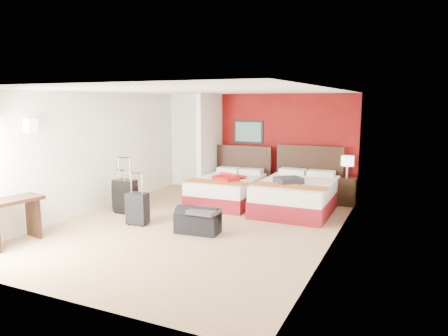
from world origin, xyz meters
The scene contains 17 objects.
ground centered at (0.00, 0.00, 0.00)m, with size 6.50×6.50×0.00m, color tan.
room_walls centered at (-1.40, 1.42, 1.26)m, with size 5.02×6.52×2.50m.
red_accent_panel centered at (0.75, 3.23, 1.25)m, with size 3.50×0.04×2.50m, color maroon.
partition_wall centered at (-1.00, 2.61, 1.25)m, with size 0.12×1.20×2.50m, color silver.
entry_door centered at (-1.75, 3.20, 1.02)m, with size 0.82×0.06×2.05m, color silver.
bed_left centered at (-0.21, 1.90, 0.29)m, with size 1.34×1.92×0.58m, color white.
bed_right centered at (1.42, 1.88, 0.32)m, with size 1.50×2.14×0.64m, color silver.
red_suitcase_open centered at (-0.11, 1.80, 0.62)m, with size 0.55×0.76×0.09m, color red.
jacket_bundle centered at (1.32, 1.58, 0.70)m, with size 0.51×0.41×0.12m, color #353439.
nightstand centered at (2.30, 2.88, 0.30)m, with size 0.43×0.43×0.61m, color #332011.
table_lamp centered at (2.30, 2.88, 0.86)m, with size 0.28×0.28×0.50m, color beige.
suitcase_black centered at (-1.76, 0.20, 0.34)m, with size 0.45×0.28×0.68m, color black.
suitcase_charcoal centered at (-1.03, -0.38, 0.29)m, with size 0.39×0.24×0.58m, color black.
suitcase_navy centered at (-2.02, 0.40, 0.26)m, with size 0.37×0.23×0.51m, color black.
duffel_bag centered at (0.24, -0.35, 0.19)m, with size 0.77×0.41×0.39m, color black.
jacket_draped centered at (0.39, -0.40, 0.42)m, with size 0.50×0.42×0.07m, color #38383D.
desk centered at (-2.22, -2.10, 0.38)m, with size 0.45×0.91×0.76m, color black.
Camera 1 is at (3.64, -6.64, 2.31)m, focal length 33.44 mm.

